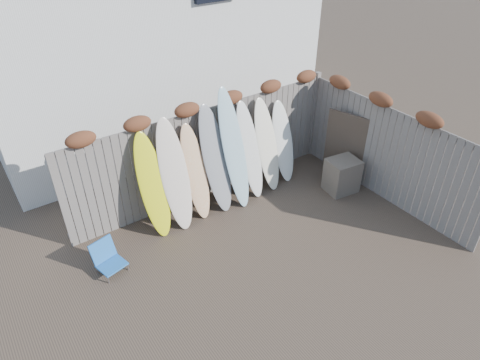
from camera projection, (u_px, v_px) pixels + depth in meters
ground at (278, 256)px, 7.77m from camera, size 80.00×80.00×0.00m
back_fence at (209, 145)px, 8.75m from camera, size 6.05×0.28×2.24m
right_fence at (387, 148)px, 8.72m from camera, size 0.28×4.40×2.24m
house at (134, 2)px, 10.60m from camera, size 8.50×5.50×6.33m
beach_chair at (107, 258)px, 7.35m from camera, size 0.54×0.56×0.58m
wooden_crate at (342, 175)px, 9.27m from camera, size 0.72×0.63×0.76m
lattice_panel at (347, 147)px, 9.48m from camera, size 0.37×1.01×1.57m
surfboard_0 at (153, 186)px, 7.86m from camera, size 0.52×0.72×2.00m
surfboard_1 at (175, 175)px, 8.01m from camera, size 0.60×0.79×2.15m
surfboard_2 at (195, 172)px, 8.33m from camera, size 0.47×0.69×1.90m
surfboard_3 at (216, 160)px, 8.46m from camera, size 0.58×0.79×2.17m
surfboard_4 at (234, 149)px, 8.54m from camera, size 0.51×0.86×2.43m
surfboard_5 at (250, 151)px, 8.89m from camera, size 0.53×0.75×2.03m
surfboard_6 at (267, 145)px, 9.12m from camera, size 0.53×0.72×1.99m
surfboard_7 at (283, 142)px, 9.45m from camera, size 0.52×0.66×1.79m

